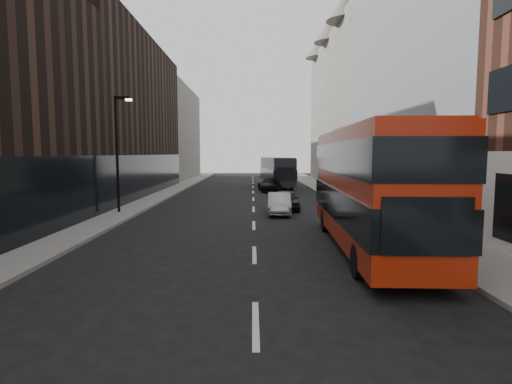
{
  "coord_description": "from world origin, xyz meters",
  "views": [
    {
      "loc": [
        -0.06,
        -6.4,
        3.72
      ],
      "look_at": [
        0.05,
        6.21,
        2.5
      ],
      "focal_mm": 28.0,
      "sensor_mm": 36.0,
      "label": 1
    }
  ],
  "objects_px": {
    "car_b": "(279,203)",
    "car_c": "(270,184)",
    "car_a": "(286,200)",
    "grey_bus": "(277,171)",
    "street_lamp": "(118,146)",
    "red_bus": "(369,184)"
  },
  "relations": [
    {
      "from": "grey_bus",
      "to": "car_a",
      "type": "distance_m",
      "value": 17.69
    },
    {
      "from": "red_bus",
      "to": "car_a",
      "type": "height_order",
      "value": "red_bus"
    },
    {
      "from": "street_lamp",
      "to": "grey_bus",
      "type": "relative_size",
      "value": 0.68
    },
    {
      "from": "car_c",
      "to": "car_b",
      "type": "bearing_deg",
      "value": -95.77
    },
    {
      "from": "red_bus",
      "to": "grey_bus",
      "type": "xyz_separation_m",
      "value": [
        -1.78,
        28.88,
        -0.82
      ]
    },
    {
      "from": "street_lamp",
      "to": "red_bus",
      "type": "height_order",
      "value": "street_lamp"
    },
    {
      "from": "car_a",
      "to": "car_c",
      "type": "relative_size",
      "value": 0.79
    },
    {
      "from": "car_b",
      "to": "car_c",
      "type": "xyz_separation_m",
      "value": [
        0.03,
        14.85,
        0.05
      ]
    },
    {
      "from": "red_bus",
      "to": "grey_bus",
      "type": "distance_m",
      "value": 28.94
    },
    {
      "from": "red_bus",
      "to": "grey_bus",
      "type": "relative_size",
      "value": 1.12
    },
    {
      "from": "grey_bus",
      "to": "car_b",
      "type": "height_order",
      "value": "grey_bus"
    },
    {
      "from": "red_bus",
      "to": "car_a",
      "type": "bearing_deg",
      "value": 103.75
    },
    {
      "from": "red_bus",
      "to": "car_c",
      "type": "xyz_separation_m",
      "value": [
        -2.78,
        24.08,
        -1.87
      ]
    },
    {
      "from": "car_b",
      "to": "car_c",
      "type": "distance_m",
      "value": 14.85
    },
    {
      "from": "red_bus",
      "to": "car_c",
      "type": "height_order",
      "value": "red_bus"
    },
    {
      "from": "street_lamp",
      "to": "car_c",
      "type": "height_order",
      "value": "street_lamp"
    },
    {
      "from": "car_a",
      "to": "car_b",
      "type": "relative_size",
      "value": 0.97
    },
    {
      "from": "grey_bus",
      "to": "car_b",
      "type": "distance_m",
      "value": 19.7
    },
    {
      "from": "grey_bus",
      "to": "car_c",
      "type": "xyz_separation_m",
      "value": [
        -1.0,
        -4.79,
        -1.06
      ]
    },
    {
      "from": "street_lamp",
      "to": "car_a",
      "type": "relative_size",
      "value": 1.84
    },
    {
      "from": "red_bus",
      "to": "street_lamp",
      "type": "bearing_deg",
      "value": 146.38
    },
    {
      "from": "street_lamp",
      "to": "car_b",
      "type": "height_order",
      "value": "street_lamp"
    }
  ]
}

